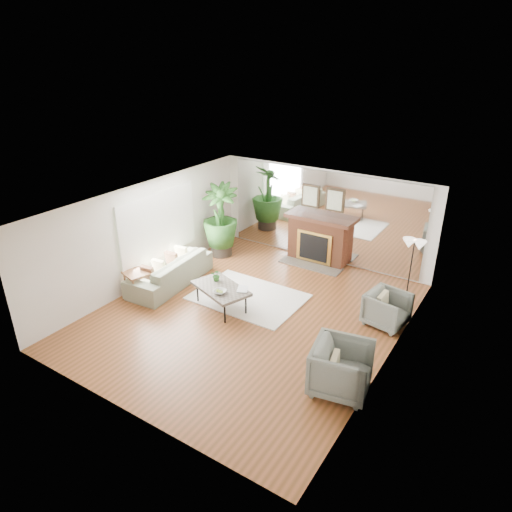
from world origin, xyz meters
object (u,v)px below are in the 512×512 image
Objects in this scene: coffee_table at (221,289)px; floor_lamp at (413,250)px; armchair_back at (387,309)px; side_table at (137,276)px; potted_ficus at (220,218)px; armchair_front at (341,368)px; sofa at (170,271)px; fireplace at (317,239)px.

floor_lamp is at bearing 35.79° from coffee_table.
side_table is (-5.25, -1.94, 0.15)m from armchair_back.
armchair_back is 1.48m from floor_lamp.
floor_lamp is at bearing 1.37° from potted_ficus.
potted_ficus is (-5.04, 3.40, 0.64)m from armchair_front.
armchair_back is (5.05, 1.07, 0.02)m from sofa.
fireplace is 4.78m from side_table.
sofa is 0.90m from side_table.
armchair_front is at bearing -59.65° from fireplace.
potted_ficus is at bearing 175.01° from sofa.
coffee_table is 4.28m from floor_lamp.
sofa is 5.68m from floor_lamp.
sofa is at bearing -90.21° from potted_ficus.
potted_ficus is at bearing -156.82° from fireplace.
sofa is at bearing 76.61° from side_table.
armchair_back is at bearing -38.12° from fireplace.
coffee_table is at bearing 121.68° from armchair_back.
coffee_table is 2.04m from side_table.
potted_ficus reaches higher than side_table.
potted_ficus is (-5.04, 1.00, 0.72)m from armchair_back.
armchair_back reaches higher than side_table.
armchair_front is at bearing -91.63° from floor_lamp.
floor_lamp is (3.40, 2.45, 0.85)m from coffee_table.
armchair_back is at bearing 22.00° from coffee_table.
armchair_back is 5.19m from potted_ficus.
floor_lamp reaches higher than armchair_front.
armchair_front is 3.63m from floor_lamp.
potted_ficus is (-1.73, 2.33, 0.60)m from coffee_table.
armchair_front reaches higher than armchair_back.
armchair_back is (2.60, -2.04, -0.29)m from fireplace.
floor_lamp reaches higher than armchair_back.
fireplace is 1.36× the size of coffee_table.
floor_lamp is (2.70, -0.92, 0.67)m from fireplace.
potted_ficus is at bearing 88.50° from armchair_back.
armchair_front is (0.00, -2.40, 0.07)m from armchair_back.
side_table is at bearing -94.15° from potted_ficus.
sofa is (-1.74, 0.26, -0.13)m from coffee_table.
sofa is 1.54× the size of floor_lamp.
side_table is at bearing -123.69° from fireplace.
coffee_table is 3.56m from armchair_back.
armchair_front is at bearing 70.49° from sofa.
sofa is 5.22m from armchair_front.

